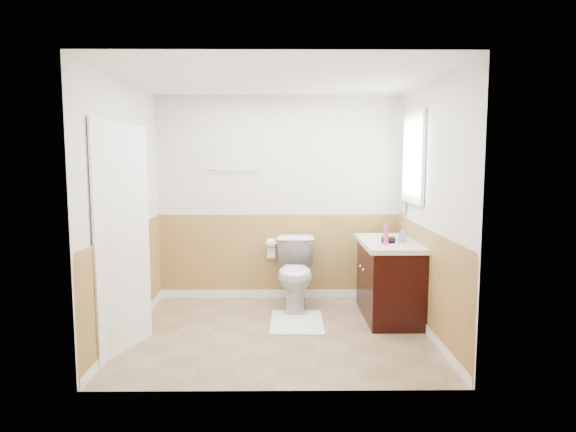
{
  "coord_description": "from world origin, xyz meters",
  "views": [
    {
      "loc": [
        0.05,
        -4.94,
        1.75
      ],
      "look_at": [
        0.1,
        0.25,
        1.15
      ],
      "focal_mm": 31.6,
      "sensor_mm": 36.0,
      "label": 1
    }
  ],
  "objects_px": {
    "vanity_cabinet": "(389,281)",
    "soap_dispenser": "(403,234)",
    "toilet": "(296,274)",
    "lotion_bottle": "(386,234)",
    "bath_mat": "(297,322)"
  },
  "relations": [
    {
      "from": "vanity_cabinet",
      "to": "soap_dispenser",
      "type": "distance_m",
      "value": 0.55
    },
    {
      "from": "vanity_cabinet",
      "to": "soap_dispenser",
      "type": "xyz_separation_m",
      "value": [
        0.12,
        -0.08,
        0.54
      ]
    },
    {
      "from": "toilet",
      "to": "lotion_bottle",
      "type": "bearing_deg",
      "value": -32.15
    },
    {
      "from": "toilet",
      "to": "lotion_bottle",
      "type": "distance_m",
      "value": 1.23
    },
    {
      "from": "vanity_cabinet",
      "to": "lotion_bottle",
      "type": "bearing_deg",
      "value": -110.75
    },
    {
      "from": "bath_mat",
      "to": "toilet",
      "type": "bearing_deg",
      "value": 90.0
    },
    {
      "from": "bath_mat",
      "to": "lotion_bottle",
      "type": "relative_size",
      "value": 3.64
    },
    {
      "from": "vanity_cabinet",
      "to": "lotion_bottle",
      "type": "xyz_separation_m",
      "value": [
        -0.1,
        -0.26,
        0.56
      ]
    },
    {
      "from": "bath_mat",
      "to": "lotion_bottle",
      "type": "bearing_deg",
      "value": -3.22
    },
    {
      "from": "bath_mat",
      "to": "vanity_cabinet",
      "type": "distance_m",
      "value": 1.11
    },
    {
      "from": "bath_mat",
      "to": "soap_dispenser",
      "type": "relative_size",
      "value": 4.67
    },
    {
      "from": "vanity_cabinet",
      "to": "soap_dispenser",
      "type": "height_order",
      "value": "soap_dispenser"
    },
    {
      "from": "vanity_cabinet",
      "to": "lotion_bottle",
      "type": "height_order",
      "value": "lotion_bottle"
    },
    {
      "from": "bath_mat",
      "to": "vanity_cabinet",
      "type": "relative_size",
      "value": 0.73
    },
    {
      "from": "bath_mat",
      "to": "vanity_cabinet",
      "type": "height_order",
      "value": "vanity_cabinet"
    }
  ]
}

